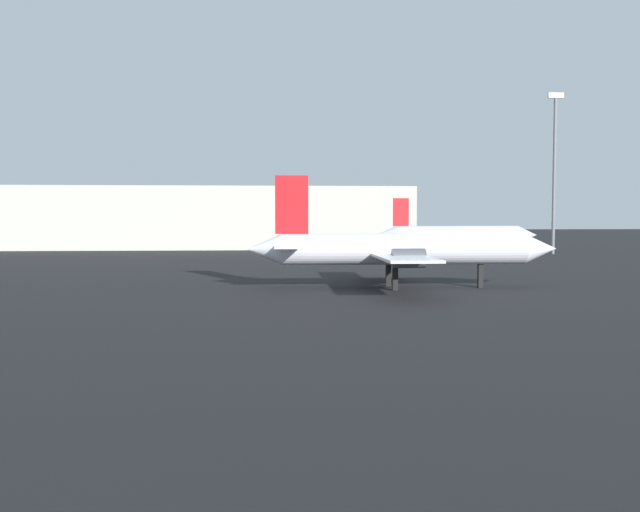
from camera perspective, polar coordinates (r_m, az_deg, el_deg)
name	(u,v)px	position (r m, az deg, el deg)	size (l,w,h in m)	color
airplane_on_taxiway	(400,249)	(57.36, 6.48, 0.55)	(25.36, 21.17, 9.10)	white
airplane_distant	(456,236)	(101.97, 10.97, 1.64)	(24.25, 16.96, 8.37)	silver
light_mast_right	(554,165)	(114.89, 18.44, 6.97)	(2.40, 0.50, 24.71)	slate
terminal_building	(190,218)	(131.89, -10.44, 3.05)	(80.39, 19.26, 11.09)	beige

